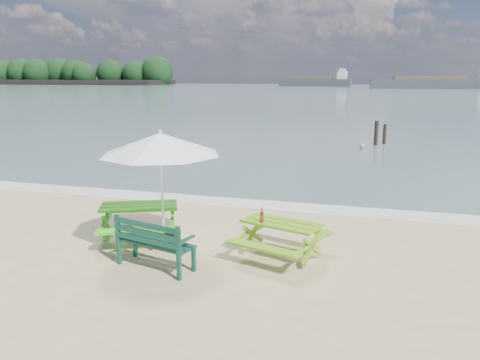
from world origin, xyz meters
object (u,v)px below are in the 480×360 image
(picnic_table_right, at_px, (281,240))
(beer_bottle, at_px, (262,217))
(park_bench, at_px, (156,253))
(picnic_table_left, at_px, (140,223))
(patio_umbrella, at_px, (160,144))
(side_table, at_px, (164,240))
(swimmer, at_px, (361,161))

(picnic_table_right, distance_m, beer_bottle, 0.57)
(park_bench, distance_m, beer_bottle, 1.98)
(picnic_table_left, relative_size, patio_umbrella, 0.91)
(picnic_table_right, bearing_deg, picnic_table_left, 176.38)
(side_table, height_order, patio_umbrella, patio_umbrella)
(beer_bottle, bearing_deg, picnic_table_left, 173.67)
(picnic_table_right, relative_size, swimmer, 1.24)
(beer_bottle, bearing_deg, park_bench, -149.93)
(swimmer, bearing_deg, beer_bottle, -96.48)
(park_bench, relative_size, beer_bottle, 5.57)
(patio_umbrella, bearing_deg, side_table, -116.57)
(picnic_table_right, height_order, beer_bottle, beer_bottle)
(picnic_table_left, height_order, swimmer, picnic_table_left)
(park_bench, relative_size, patio_umbrella, 0.63)
(picnic_table_left, bearing_deg, side_table, -26.89)
(side_table, distance_m, swimmer, 13.73)
(picnic_table_right, relative_size, patio_umbrella, 0.82)
(side_table, height_order, beer_bottle, beer_bottle)
(park_bench, bearing_deg, swimmer, 77.43)
(picnic_table_left, height_order, picnic_table_right, picnic_table_left)
(patio_umbrella, bearing_deg, beer_bottle, 1.76)
(beer_bottle, bearing_deg, patio_umbrella, -178.24)
(beer_bottle, distance_m, swimmer, 13.36)
(picnic_table_right, bearing_deg, park_bench, -152.03)
(picnic_table_left, distance_m, picnic_table_right, 2.97)
(side_table, relative_size, patio_umbrella, 0.20)
(picnic_table_left, distance_m, beer_bottle, 2.67)
(patio_umbrella, xyz_separation_m, swimmer, (3.43, 13.28, -2.47))
(picnic_table_right, bearing_deg, swimmer, 84.96)
(beer_bottle, height_order, swimmer, beer_bottle)
(park_bench, xyz_separation_m, swimmer, (3.16, 14.19, -0.70))
(side_table, bearing_deg, patio_umbrella, 63.43)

